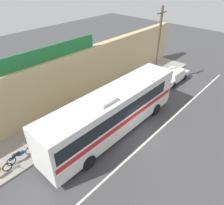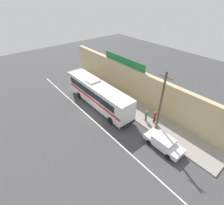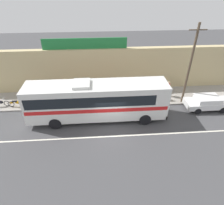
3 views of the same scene
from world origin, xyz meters
name	(u,v)px [view 1 (image 1 of 3)]	position (x,y,z in m)	size (l,w,h in m)	color
ground_plane	(140,135)	(0.00, 0.00, 0.00)	(70.00, 70.00, 0.00)	#444447
sidewalk_slab	(94,108)	(0.00, 5.20, 0.07)	(30.00, 3.60, 0.14)	gray
storefront_facade	(76,78)	(0.00, 7.35, 2.40)	(30.00, 0.70, 4.80)	tan
storefront_billboard	(50,53)	(-2.18, 7.35, 5.35)	(8.67, 0.12, 1.10)	#1E7538
road_center_stripe	(149,139)	(0.00, -0.80, 0.00)	(30.00, 0.14, 0.01)	silver
intercity_bus	(113,111)	(-1.20, 1.76, 2.07)	(12.26, 2.60, 3.78)	silver
parked_car	(173,75)	(9.66, 2.57, 0.74)	(4.29, 1.87, 1.37)	silver
utility_pole	(158,47)	(7.65, 3.78, 4.18)	(1.60, 0.22, 7.81)	brown
motorcycle_purple	(20,155)	(-7.44, 4.34, 0.57)	(1.89, 0.56, 0.94)	black
motorcycle_blue	(53,136)	(-4.94, 4.22, 0.57)	(1.87, 0.56, 0.94)	black
pedestrian_far_left	(139,75)	(6.45, 4.99, 1.16)	(0.30, 0.48, 1.75)	black
pedestrian_near_shop	(138,80)	(5.55, 4.42, 1.08)	(0.30, 0.48, 1.62)	brown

